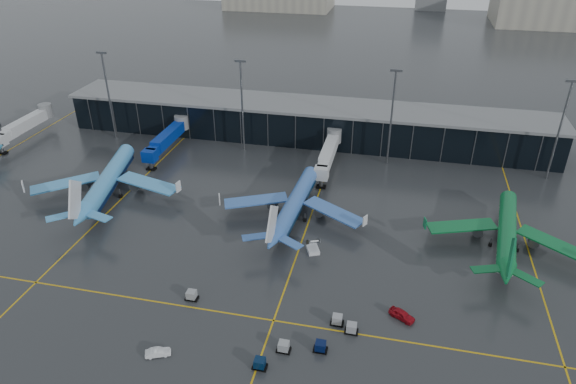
% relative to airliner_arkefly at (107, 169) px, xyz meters
% --- Properties ---
extents(ground, '(600.00, 600.00, 0.00)m').
position_rel_airliner_arkefly_xyz_m(ground, '(38.67, -18.47, -6.46)').
color(ground, '#282B2D').
rests_on(ground, ground).
extents(terminal_pier, '(142.00, 17.00, 10.70)m').
position_rel_airliner_arkefly_xyz_m(terminal_pier, '(38.67, 43.53, -1.04)').
color(terminal_pier, black).
rests_on(terminal_pier, ground).
extents(jet_bridges, '(94.00, 27.50, 7.20)m').
position_rel_airliner_arkefly_xyz_m(jet_bridges, '(3.67, 24.51, -1.90)').
color(jet_bridges, '#595B60').
rests_on(jet_bridges, ground).
extents(flood_masts, '(203.00, 0.50, 25.50)m').
position_rel_airliner_arkefly_xyz_m(flood_masts, '(43.67, 31.53, 7.36)').
color(flood_masts, '#595B60').
rests_on(flood_masts, ground).
extents(distant_hangars, '(260.00, 71.00, 22.00)m').
position_rel_airliner_arkefly_xyz_m(distant_hangars, '(88.61, 251.60, 2.33)').
color(distant_hangars, '#B2AD99').
rests_on(distant_hangars, ground).
extents(taxi_lines, '(220.00, 120.00, 0.02)m').
position_rel_airliner_arkefly_xyz_m(taxi_lines, '(48.67, -7.86, -6.45)').
color(taxi_lines, gold).
rests_on(taxi_lines, ground).
extents(airliner_arkefly, '(45.12, 49.01, 12.91)m').
position_rel_airliner_arkefly_xyz_m(airliner_arkefly, '(0.00, 0.00, 0.00)').
color(airliner_arkefly, '#459FE3').
rests_on(airliner_arkefly, ground).
extents(airliner_klm_near, '(35.52, 39.89, 11.69)m').
position_rel_airliner_arkefly_xyz_m(airliner_klm_near, '(45.32, -0.08, -0.61)').
color(airliner_klm_near, '#3B6CC2').
rests_on(airliner_klm_near, ground).
extents(airliner_aer_lingus, '(38.00, 41.81, 11.46)m').
position_rel_airliner_arkefly_xyz_m(airliner_aer_lingus, '(89.09, -1.60, -0.73)').
color(airliner_aer_lingus, '#0C6732').
rests_on(airliner_aer_lingus, ground).
extents(baggage_carts, '(30.44, 13.70, 1.70)m').
position_rel_airliner_arkefly_xyz_m(baggage_carts, '(52.05, -36.33, -5.70)').
color(baggage_carts, black).
rests_on(baggage_carts, ground).
extents(mobile_airstair, '(3.27, 3.80, 3.45)m').
position_rel_airliner_arkefly_xyz_m(mobile_airstair, '(51.50, -12.61, -5.69)').
color(mobile_airstair, white).
rests_on(mobile_airstair, ground).
extents(service_van_red, '(4.79, 3.85, 1.53)m').
position_rel_airliner_arkefly_xyz_m(service_van_red, '(69.43, -28.19, -5.69)').
color(service_van_red, '#A30C17').
rests_on(service_van_red, ground).
extents(service_van_white, '(4.06, 2.76, 1.27)m').
position_rel_airliner_arkefly_xyz_m(service_van_white, '(33.26, -44.73, -5.82)').
color(service_van_white, white).
rests_on(service_van_white, ground).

